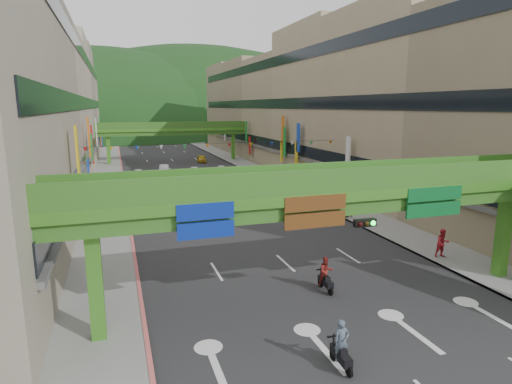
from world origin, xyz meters
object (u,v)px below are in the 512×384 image
scooter_rider_mid (326,274)px  scooter_rider_near (341,347)px  overpass_near (357,205)px  car_silver (164,169)px  pedestrian_red (443,245)px  car_yellow (201,159)px

scooter_rider_mid → scooter_rider_near: bearing=-112.5°
overpass_near → car_silver: (-4.07, 46.99, -4.57)m
pedestrian_red → car_yellow: bearing=103.1°
car_yellow → pedestrian_red: pedestrian_red is taller
scooter_rider_mid → pedestrian_red: size_ratio=1.03×
overpass_near → pedestrian_red: 10.85m
overpass_near → pedestrian_red: bearing=24.4°
car_yellow → scooter_rider_mid: bearing=-88.8°
overpass_near → car_yellow: overpass_near is taller
car_yellow → scooter_rider_near: bearing=-90.8°
pedestrian_red → scooter_rider_mid: bearing=-160.4°
overpass_near → car_silver: overpass_near is taller
car_silver → overpass_near: bearing=-78.1°
car_silver → car_yellow: size_ratio=1.03×
scooter_rider_mid → pedestrian_red: scooter_rider_mid is taller
overpass_near → pedestrian_red: overpass_near is taller
scooter_rider_mid → car_yellow: 55.88m
overpass_near → car_silver: size_ratio=7.30×
scooter_rider_mid → car_yellow: scooter_rider_mid is taller
car_yellow → pedestrian_red: size_ratio=1.98×
scooter_rider_near → scooter_rider_mid: scooter_rider_near is taller
car_silver → car_yellow: bearing=61.3°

